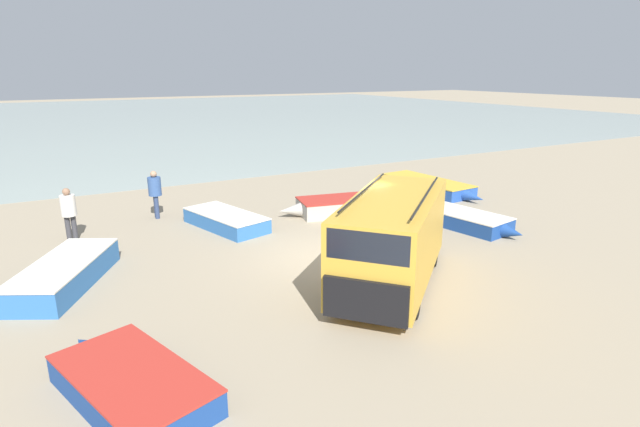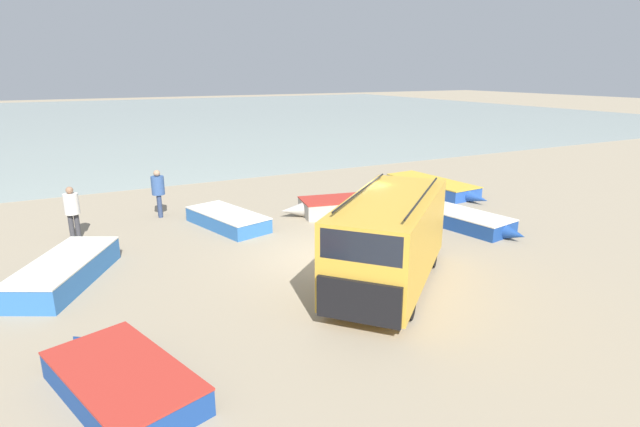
{
  "view_description": "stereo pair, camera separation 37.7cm",
  "coord_description": "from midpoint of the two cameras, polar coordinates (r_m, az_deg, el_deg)",
  "views": [
    {
      "loc": [
        -7.06,
        -12.07,
        5.37
      ],
      "look_at": [
        0.35,
        1.26,
        1.0
      ],
      "focal_mm": 28.0,
      "sensor_mm": 36.0,
      "label": 1
    },
    {
      "loc": [
        -6.73,
        -12.25,
        5.37
      ],
      "look_at": [
        0.35,
        1.26,
        1.0
      ],
      "focal_mm": 28.0,
      "sensor_mm": 36.0,
      "label": 2
    }
  ],
  "objects": [
    {
      "name": "ground_plane",
      "position": [
        14.97,
        1.79,
        -5.04
      ],
      "size": [
        200.0,
        200.0,
        0.0
      ],
      "primitive_type": "plane",
      "color": "gray"
    },
    {
      "name": "sea_water",
      "position": [
        64.75,
        -21.79,
        10.12
      ],
      "size": [
        120.0,
        80.0,
        0.01
      ],
      "primitive_type": "cube",
      "color": "#99A89E",
      "rests_on": "ground_plane"
    },
    {
      "name": "parked_van",
      "position": [
        12.81,
        8.78,
        -2.79
      ],
      "size": [
        5.36,
        5.04,
        2.48
      ],
      "rotation": [
        0.0,
        0.0,
        3.86
      ],
      "color": "gold",
      "rests_on": "ground_plane"
    },
    {
      "name": "fishing_rowboat_0",
      "position": [
        18.15,
        -10.15,
        -0.59
      ],
      "size": [
        2.31,
        4.22,
        0.54
      ],
      "rotation": [
        0.0,
        0.0,
        1.84
      ],
      "color": "#2D66AD",
      "rests_on": "ground_plane"
    },
    {
      "name": "fishing_rowboat_1",
      "position": [
        14.78,
        -26.24,
        -5.7
      ],
      "size": [
        3.04,
        4.5,
        0.65
      ],
      "rotation": [
        0.0,
        0.0,
        1.08
      ],
      "color": "#2D66AD",
      "rests_on": "ground_plane"
    },
    {
      "name": "fishing_rowboat_2",
      "position": [
        18.4,
        17.28,
        -0.86
      ],
      "size": [
        2.01,
        3.89,
        0.53
      ],
      "rotation": [
        0.0,
        0.0,
        4.89
      ],
      "color": "navy",
      "rests_on": "ground_plane"
    },
    {
      "name": "fishing_rowboat_3",
      "position": [
        9.59,
        -20.74,
        -17.37
      ],
      "size": [
        2.52,
        3.96,
        0.52
      ],
      "rotation": [
        0.0,
        0.0,
        1.89
      ],
      "color": "navy",
      "rests_on": "ground_plane"
    },
    {
      "name": "fishing_rowboat_4",
      "position": [
        23.54,
        13.32,
        3.04
      ],
      "size": [
        2.01,
        5.53,
        0.54
      ],
      "rotation": [
        0.0,
        0.0,
        4.79
      ],
      "color": "#234CA3",
      "rests_on": "ground_plane"
    },
    {
      "name": "fishing_rowboat_5",
      "position": [
        19.52,
        3.72,
        0.93
      ],
      "size": [
        4.89,
        2.3,
        0.61
      ],
      "rotation": [
        0.0,
        0.0,
        2.95
      ],
      "color": "#ADA89E",
      "rests_on": "ground_plane"
    },
    {
      "name": "fisherman_0",
      "position": [
        18.11,
        -25.96,
        0.57
      ],
      "size": [
        0.47,
        0.47,
        1.77
      ],
      "rotation": [
        0.0,
        0.0,
        1.58
      ],
      "color": "#38383D",
      "rests_on": "ground_plane"
    },
    {
      "name": "fisherman_1",
      "position": [
        19.7,
        -17.49,
        2.67
      ],
      "size": [
        0.48,
        0.48,
        1.81
      ],
      "rotation": [
        0.0,
        0.0,
        3.06
      ],
      "color": "navy",
      "rests_on": "ground_plane"
    }
  ]
}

